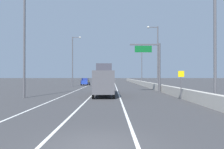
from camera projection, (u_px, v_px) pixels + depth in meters
The scene contains 16 objects.
ground_plane at pixel (110, 83), 71.18m from camera, with size 320.00×320.00×0.00m, color #38383A.
lane_stripe_left at pixel (91, 84), 62.17m from camera, with size 0.16×130.00×0.00m, color silver.
lane_stripe_center at pixel (103, 84), 62.18m from camera, with size 0.16×130.00×0.00m, color silver.
lane_stripe_right at pixel (114, 84), 62.19m from camera, with size 0.16×130.00×0.00m, color silver.
jersey_barrier_right at pixel (146, 84), 47.21m from camera, with size 0.60×120.00×1.10m, color #B2ADA3.
overhead_sign_gantry at pixel (154, 61), 31.49m from camera, with size 4.68×0.36×7.50m.
speed_advisory_sign at pixel (180, 83), 20.70m from camera, with size 0.60×0.11×3.00m.
lamp_post_right_near at pixel (212, 26), 17.43m from camera, with size 2.14×0.44×11.88m.
lamp_post_right_second at pixel (156, 54), 38.72m from camera, with size 2.14×0.44×11.88m.
lamp_post_right_third at pixel (140, 61), 60.02m from camera, with size 2.14×0.44×11.88m.
lamp_post_left_near at pixel (26, 39), 23.37m from camera, with size 2.14×0.44×11.88m.
lamp_post_left_mid at pixel (73, 58), 48.93m from camera, with size 2.14×0.44×11.88m.
car_gray_0 at pixel (96, 81), 54.71m from camera, with size 1.95×4.56×2.07m.
car_blue_1 at pixel (85, 82), 55.30m from camera, with size 1.97×4.62×1.91m.
car_yellow_2 at pixel (100, 80), 71.88m from camera, with size 2.05×4.26×1.90m.
box_truck at pixel (103, 80), 26.52m from camera, with size 2.72×9.52×4.18m.
Camera 1 is at (0.58, -7.20, 2.51)m, focal length 33.02 mm.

